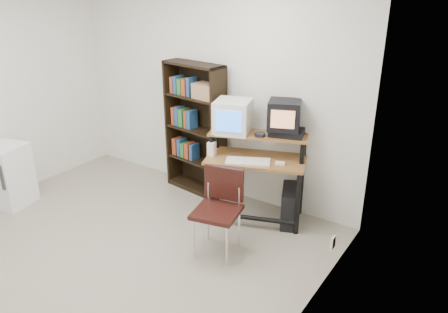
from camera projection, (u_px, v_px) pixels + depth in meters
The scene contains 17 objects.
floor at pixel (92, 261), 4.25m from camera, with size 4.00×4.00×0.01m, color #A09985.
back_wall at pixel (209, 89), 5.30m from camera, with size 4.00×0.01×2.60m, color white.
right_wall at pixel (284, 192), 2.73m from camera, with size 0.01×4.00×2.60m, color white.
computer_desk at pixel (256, 163), 4.78m from camera, with size 1.19×0.86×0.98m.
crt_monitor at pixel (233, 116), 4.76m from camera, with size 0.48×0.48×0.36m.
vcr at pixel (287, 133), 4.68m from camera, with size 0.36×0.26×0.08m, color black.
crt_tv at pixel (284, 115), 4.62m from camera, with size 0.42×0.42×0.31m.
cd_spindle at pixel (260, 135), 4.66m from camera, with size 0.12×0.12×0.05m, color #26262B.
keyboard at pixel (248, 162), 4.63m from camera, with size 0.47×0.21×0.04m, color silver.
mousepad at pixel (280, 165), 4.59m from camera, with size 0.22×0.18×0.01m, color black.
mouse at pixel (280, 164), 4.59m from camera, with size 0.10×0.06×0.03m, color white.
desk_speaker at pixel (212, 149), 4.79m from camera, with size 0.08×0.07×0.17m, color silver.
pc_tower at pixel (291, 206), 4.84m from camera, with size 0.20×0.45×0.42m, color black.
school_chair at pixel (219, 203), 4.25m from camera, with size 0.50×0.50×0.85m.
bookshelf at pixel (196, 127), 5.41m from camera, with size 0.85×0.38×1.63m.
mini_fridge at pixel (8, 175), 5.19m from camera, with size 0.53×0.53×0.75m.
wall_outlet at pixel (333, 242), 4.00m from camera, with size 0.02×0.08×0.12m, color beige.
Camera 1 is at (3.04, -2.24, 2.54)m, focal length 35.00 mm.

